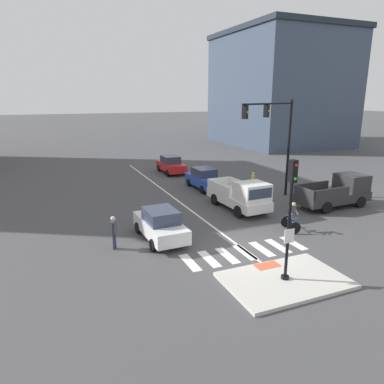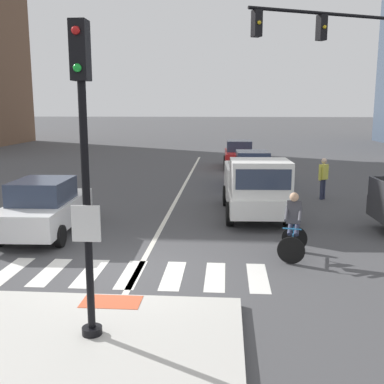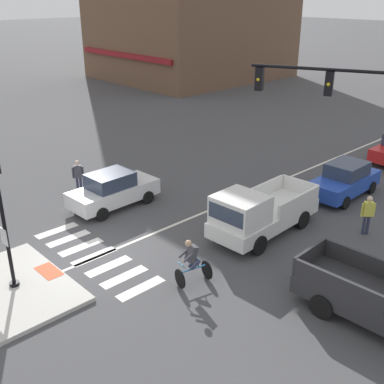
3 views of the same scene
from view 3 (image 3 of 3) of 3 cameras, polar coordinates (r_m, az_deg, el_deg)
The scene contains 19 objects.
ground_plane at distance 18.17m, azimuth -11.40°, elevation -7.48°, with size 300.00×300.00×0.00m, color #474749.
traffic_island at distance 17.01m, azimuth -20.46°, elevation -10.63°, with size 4.79×3.15×0.15m, color beige.
tactile_pad_front at distance 17.35m, azimuth -16.80°, elevation -9.07°, with size 1.10×0.60×0.01m, color #DB5B38.
signal_pole at distance 15.64m, azimuth -21.96°, elevation -1.57°, with size 0.44×0.38×4.77m.
crosswalk_stripe_a at distance 20.34m, azimuth -15.90°, elevation -4.46°, with size 0.44×1.80×0.01m, color silver.
crosswalk_stripe_b at distance 19.59m, azimuth -14.59°, elevation -5.41°, with size 0.44×1.80×0.01m, color silver.
crosswalk_stripe_c at distance 18.85m, azimuth -13.17°, elevation -6.45°, with size 0.44×1.80×0.01m, color silver.
crosswalk_stripe_d at distance 18.13m, azimuth -11.63°, elevation -7.56°, with size 0.44×1.80×0.01m, color silver.
crosswalk_stripe_e at distance 17.44m, azimuth -9.96°, elevation -8.75°, with size 0.44×1.80×0.01m, color silver.
crosswalk_stripe_f at distance 16.77m, azimuth -8.13°, elevation -10.03°, with size 0.44×1.80×0.01m, color silver.
crosswalk_stripe_g at distance 16.13m, azimuth -6.14°, elevation -11.41°, with size 0.44×1.80×0.01m, color silver.
lane_centre_line at distance 24.20m, azimuth 9.02°, elevation 0.69°, with size 0.14×28.00×0.01m, color silver.
traffic_light_mast at distance 16.97m, azimuth 20.37°, elevation 7.13°, with size 5.54×2.61×6.94m.
car_white_westbound_near at distance 21.67m, azimuth -9.46°, elevation 0.25°, with size 1.95×4.15×1.64m.
car_blue_eastbound_far at distance 23.65m, azimuth 17.82°, elevation 1.40°, with size 1.93×4.14×1.64m.
pickup_truck_white_eastbound_mid at distance 18.90m, azimuth 7.89°, elevation -2.61°, with size 2.22×5.18×2.08m.
cyclist at distance 15.82m, azimuth -0.00°, elevation -8.26°, with size 0.88×1.21×1.68m.
pedestrian_at_curb_left at distance 23.40m, azimuth -13.50°, elevation 2.11°, with size 0.37×0.48×1.67m.
pedestrian_waiting_far_side at distance 20.12m, azimuth 20.34°, elevation -2.26°, with size 0.42×0.41×1.67m.
Camera 3 is at (13.61, -7.91, 9.09)m, focal length 44.47 mm.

